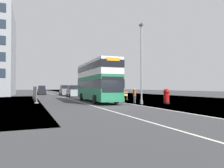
{
  "coord_description": "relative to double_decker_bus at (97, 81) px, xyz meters",
  "views": [
    {
      "loc": [
        -7.08,
        -17.89,
        1.83
      ],
      "look_at": [
        2.1,
        4.74,
        2.2
      ],
      "focal_mm": 33.31,
      "sensor_mm": 36.0,
      "label": 1
    }
  ],
  "objects": [
    {
      "name": "ground",
      "position": [
        -0.22,
        -6.68,
        -2.66
      ],
      "size": [
        140.0,
        280.0,
        0.1
      ],
      "color": "#38383A"
    },
    {
      "name": "double_decker_bus",
      "position": [
        0.0,
        0.0,
        0.0
      ],
      "size": [
        2.95,
        11.63,
        4.91
      ],
      "color": "#1E6B47",
      "rests_on": "ground"
    },
    {
      "name": "lamppost_foreground",
      "position": [
        3.27,
        -5.39,
        1.47
      ],
      "size": [
        0.29,
        0.7,
        8.63
      ],
      "color": "gray",
      "rests_on": "ground"
    },
    {
      "name": "red_pillar_postbox",
      "position": [
        6.28,
        -5.67,
        -1.69
      ],
      "size": [
        0.67,
        0.67,
        1.67
      ],
      "color": "black",
      "rests_on": "ground"
    },
    {
      "name": "roadworks_barrier",
      "position": [
        4.1,
        1.35,
        -1.87
      ],
      "size": [
        1.87,
        0.76,
        1.16
      ],
      "color": "orange",
      "rests_on": "ground"
    },
    {
      "name": "construction_site_fence",
      "position": [
        -7.03,
        8.79,
        -1.67
      ],
      "size": [
        0.44,
        17.2,
        1.97
      ],
      "color": "#A8AAAD",
      "rests_on": "ground"
    },
    {
      "name": "car_oncoming_near",
      "position": [
        -0.02,
        14.29,
        -1.59
      ],
      "size": [
        2.05,
        4.3,
        2.18
      ],
      "color": "gray",
      "rests_on": "ground"
    },
    {
      "name": "car_receding_mid",
      "position": [
        -0.4,
        22.13,
        -1.55
      ],
      "size": [
        1.9,
        4.38,
        2.26
      ],
      "color": "slate",
      "rests_on": "ground"
    },
    {
      "name": "car_receding_far",
      "position": [
        -4.87,
        28.39,
        -1.59
      ],
      "size": [
        1.93,
        4.09,
        2.2
      ],
      "color": "black",
      "rests_on": "ground"
    },
    {
      "name": "bare_tree_far_verge_mid",
      "position": [
        -13.86,
        36.62,
        -0.42
      ],
      "size": [
        3.33,
        2.05,
        5.17
      ],
      "color": "#4C3D2D",
      "rests_on": "ground"
    },
    {
      "name": "pedestrian_at_kerb",
      "position": [
        3.3,
        -3.78,
        -1.74
      ],
      "size": [
        0.34,
        0.34,
        1.72
      ],
      "color": "#2D3342",
      "rests_on": "ground"
    }
  ]
}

